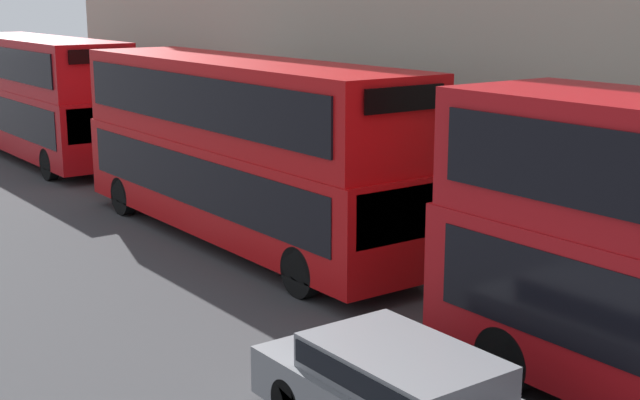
# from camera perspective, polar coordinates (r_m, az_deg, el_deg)

# --- Properties ---
(bus_second_in_queue) EXTENTS (2.59, 11.27, 4.20)m
(bus_second_in_queue) POSITION_cam_1_polar(r_m,az_deg,el_deg) (20.34, -5.14, 3.67)
(bus_second_in_queue) COLOR #B20C0F
(bus_second_in_queue) RESTS_ON ground
(bus_third_in_queue) EXTENTS (2.59, 10.82, 4.19)m
(bus_third_in_queue) POSITION_cam_1_polar(r_m,az_deg,el_deg) (32.46, -17.52, 6.58)
(bus_third_in_queue) COLOR #A80F14
(bus_third_in_queue) RESTS_ON ground
(car_hatchback) EXTENTS (1.78, 4.54, 1.31)m
(car_hatchback) POSITION_cam_1_polar(r_m,az_deg,el_deg) (11.42, 5.51, -12.44)
(car_hatchback) COLOR slate
(car_hatchback) RESTS_ON ground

